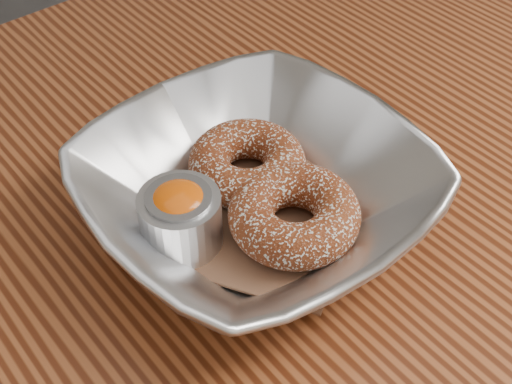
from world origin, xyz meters
TOP-DOWN VIEW (x-y plane):
  - table at (0.00, 0.00)m, footprint 1.20×0.80m
  - serving_bowl at (0.02, 0.02)m, footprint 0.24×0.24m
  - parchment at (0.02, 0.02)m, footprint 0.20×0.20m
  - donut_back at (0.04, 0.05)m, footprint 0.11×0.11m
  - donut_front at (0.03, -0.01)m, footprint 0.10×0.10m
  - ramekin at (-0.04, 0.03)m, footprint 0.06×0.06m

SIDE VIEW (x-z plane):
  - table at x=0.00m, z-range 0.28..1.03m
  - parchment at x=0.02m, z-range 0.76..0.76m
  - donut_back at x=0.04m, z-range 0.76..0.79m
  - donut_front at x=0.03m, z-range 0.76..0.79m
  - serving_bowl at x=0.02m, z-range 0.75..0.81m
  - ramekin at x=-0.04m, z-range 0.76..0.81m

